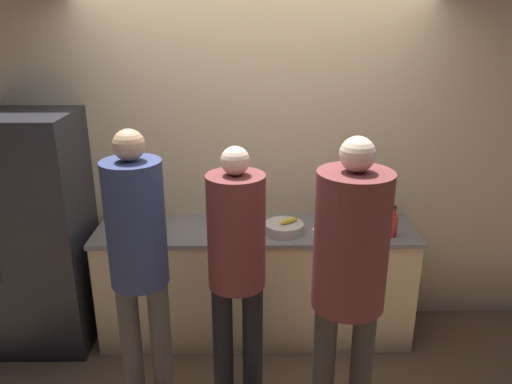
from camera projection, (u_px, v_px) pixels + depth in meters
ground_plane at (256, 358)px, 3.65m from camera, size 14.00×14.00×0.00m
wall_back at (255, 164)px, 3.80m from camera, size 5.20×0.06×2.60m
counter at (256, 281)px, 3.82m from camera, size 2.34×0.61×0.89m
refrigerator at (41, 233)px, 3.61m from camera, size 0.64×0.66×1.75m
person_left at (138, 250)px, 2.92m from camera, size 0.34×0.34×1.79m
person_center at (237, 255)px, 3.01m from camera, size 0.35×0.35×1.68m
person_right at (350, 264)px, 2.66m from camera, size 0.40×0.40×1.81m
fruit_bowl at (284, 228)px, 3.57m from camera, size 0.28×0.28×0.11m
utensil_crock at (158, 217)px, 3.68m from camera, size 0.12×0.12×0.26m
bottle_red at (393, 224)px, 3.50m from camera, size 0.07×0.07×0.23m
cup_white at (317, 234)px, 3.47m from camera, size 0.07×0.07×0.08m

